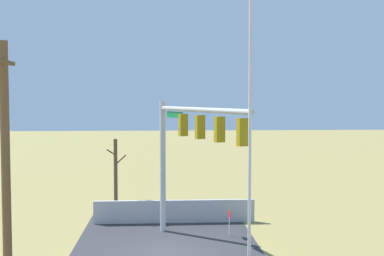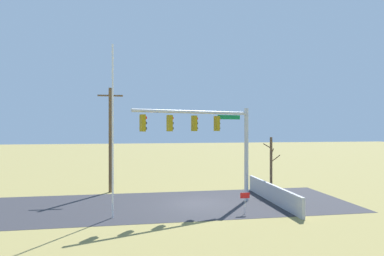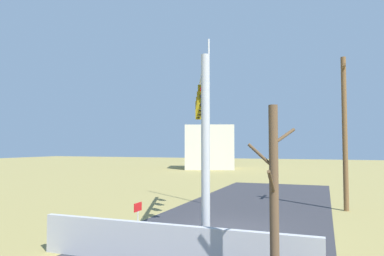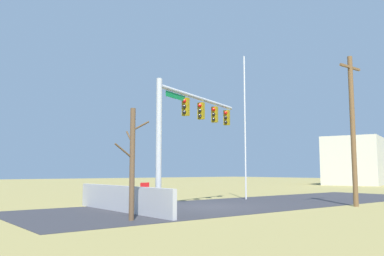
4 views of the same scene
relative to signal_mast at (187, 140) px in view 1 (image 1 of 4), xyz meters
name	(u,v)px [view 1 (image 1 of 4)]	position (x,y,z in m)	size (l,w,h in m)	color
ground_plane	(167,252)	(-0.76, 0.85, -4.64)	(160.00, 160.00, 0.00)	olive
sidewalk_corner	(163,226)	(3.61, 1.01, -4.64)	(6.00, 6.00, 0.01)	#B7B5AD
retaining_fence	(175,211)	(4.22, 0.41, -4.05)	(0.20, 8.29, 1.18)	#A8A8AD
signal_mast	(187,140)	(0.00, 0.00, 0.00)	(7.81, 3.19, 6.31)	#B2B5BA
flagpole	(250,150)	(-6.04, -1.67, 0.17)	(0.10, 0.10, 9.61)	silver
utility_pole	(6,175)	(-6.78, 5.57, -0.44)	(1.90, 0.26, 8.07)	brown
bare_tree	(116,177)	(5.49, 3.53, -2.45)	(1.27, 1.02, 4.26)	brown
open_sign	(229,217)	(1.47, -2.07, -3.73)	(0.56, 0.04, 1.22)	silver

